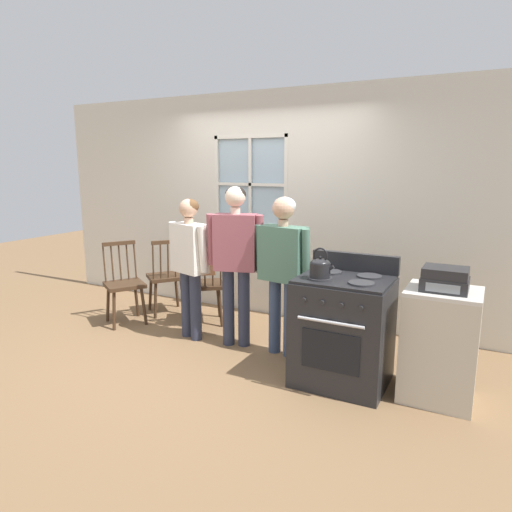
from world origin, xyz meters
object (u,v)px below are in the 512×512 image
(potted_plant, at_px, (246,227))
(side_counter, at_px, (440,345))
(person_adult_right, at_px, (283,260))
(handbag, at_px, (205,263))
(person_teen_center, at_px, (236,251))
(kettle, at_px, (320,267))
(chair_center_cluster, at_px, (124,285))
(chair_near_wall, at_px, (166,278))
(person_elderly_left, at_px, (190,256))
(chair_by_window, at_px, (205,286))
(stove, at_px, (343,330))
(stereo, at_px, (445,279))

(potted_plant, height_order, side_counter, potted_plant)
(person_adult_right, distance_m, handbag, 1.07)
(person_teen_center, height_order, side_counter, person_teen_center)
(person_adult_right, height_order, kettle, person_adult_right)
(chair_center_cluster, height_order, person_teen_center, person_teen_center)
(chair_near_wall, bearing_deg, kettle, 107.47)
(chair_center_cluster, height_order, person_elderly_left, person_elderly_left)
(kettle, bearing_deg, chair_center_cluster, 171.01)
(chair_by_window, distance_m, side_counter, 2.70)
(chair_near_wall, height_order, side_counter, chair_near_wall)
(chair_center_cluster, height_order, kettle, kettle)
(person_adult_right, relative_size, kettle, 6.28)
(person_teen_center, distance_m, person_adult_right, 0.52)
(chair_by_window, bearing_deg, kettle, 117.94)
(chair_near_wall, bearing_deg, chair_by_window, 120.64)
(stove, relative_size, kettle, 4.39)
(person_teen_center, distance_m, kettle, 1.13)
(chair_by_window, relative_size, person_teen_center, 0.58)
(person_teen_center, distance_m, potted_plant, 1.10)
(chair_by_window, relative_size, person_elderly_left, 0.64)
(chair_near_wall, bearing_deg, person_teen_center, 108.02)
(chair_by_window, xyz_separation_m, kettle, (1.70, -0.82, 0.57))
(chair_center_cluster, xyz_separation_m, side_counter, (3.48, -0.19, -0.01))
(stove, bearing_deg, potted_plant, 141.83)
(person_elderly_left, distance_m, handbag, 0.29)
(stereo, bearing_deg, potted_plant, 152.98)
(stereo, bearing_deg, chair_by_window, 166.64)
(person_teen_center, relative_size, potted_plant, 7.84)
(kettle, distance_m, stereo, 0.95)
(chair_near_wall, bearing_deg, person_elderly_left, 93.60)
(chair_center_cluster, bearing_deg, person_adult_right, -56.28)
(chair_center_cluster, bearing_deg, stereo, -60.54)
(handbag, relative_size, side_counter, 0.34)
(chair_near_wall, xyz_separation_m, side_counter, (3.28, -0.70, -0.01))
(person_adult_right, distance_m, kettle, 0.69)
(chair_center_cluster, xyz_separation_m, kettle, (2.55, -0.40, 0.57))
(handbag, xyz_separation_m, stereo, (2.49, -0.44, 0.20))
(side_counter, bearing_deg, chair_near_wall, 167.99)
(person_teen_center, relative_size, side_counter, 1.82)
(person_adult_right, height_order, stereo, person_adult_right)
(person_elderly_left, height_order, stereo, person_elderly_left)
(handbag, bearing_deg, chair_center_cluster, -166.94)
(chair_near_wall, bearing_deg, person_adult_right, 113.95)
(kettle, bearing_deg, chair_by_window, 154.19)
(stove, bearing_deg, chair_center_cluster, 174.29)
(chair_near_wall, relative_size, stereo, 2.81)
(person_elderly_left, distance_m, stove, 1.82)
(chair_near_wall, distance_m, kettle, 2.58)
(chair_center_cluster, relative_size, person_teen_center, 0.58)
(stereo, bearing_deg, stove, -174.99)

